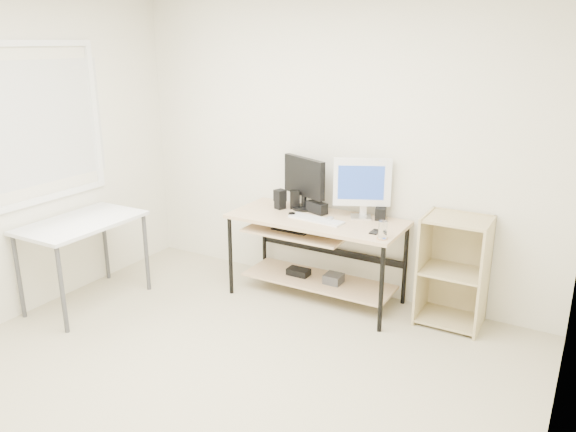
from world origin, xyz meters
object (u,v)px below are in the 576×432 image
Objects in this scene: side_table at (82,230)px; white_imac at (362,184)px; black_monitor at (304,180)px; shelf_unit at (454,270)px; desk at (314,240)px; audio_controller at (295,200)px.

white_imac reaches higher than side_table.
shelf_unit is at bearing 23.16° from black_monitor.
white_imac is at bearing 178.56° from shelf_unit.
side_table is at bearing -116.12° from black_monitor.
desk is 0.64m from white_imac.
white_imac is (0.55, 0.01, 0.03)m from black_monitor.
white_imac reaches higher than shelf_unit.
shelf_unit is (2.83, 1.22, -0.22)m from side_table.
audio_controller is at bearing 40.79° from side_table.
shelf_unit is at bearing -20.19° from audio_controller.
shelf_unit is at bearing -26.42° from white_imac.
black_monitor is 0.95× the size of white_imac.
side_table is 3.09m from shelf_unit.
side_table is (-1.65, -1.06, 0.13)m from desk.
white_imac is (0.35, 0.18, 0.51)m from desk.
desk is 2.91× the size of white_imac.
shelf_unit is 1.02m from white_imac.
black_monitor reaches higher than side_table.
desk is at bearing -48.72° from audio_controller.
white_imac is at bearing 27.24° from desk.
shelf_unit is 1.48m from black_monitor.
white_imac is at bearing 31.75° from side_table.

